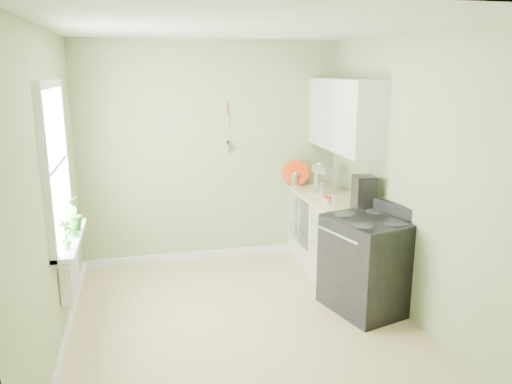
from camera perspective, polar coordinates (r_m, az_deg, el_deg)
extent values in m
cube|color=tan|center=(4.90, -1.51, -15.01)|extent=(3.20, 3.60, 0.02)
cube|color=white|center=(4.31, -1.75, 18.57)|extent=(3.20, 3.60, 0.02)
cube|color=#9DAD76|center=(6.16, -5.10, 4.41)|extent=(3.20, 0.02, 2.70)
cube|color=#9DAD76|center=(4.38, -22.70, -0.51)|extent=(0.02, 3.60, 2.70)
cube|color=#9DAD76|center=(4.98, 16.81, 1.62)|extent=(0.02, 3.60, 2.70)
cube|color=white|center=(5.96, 8.80, -5.12)|extent=(0.60, 1.60, 0.87)
cube|color=#DFC888|center=(5.82, 8.87, -0.89)|extent=(0.64, 1.60, 0.04)
cube|color=white|center=(5.80, 10.10, 8.65)|extent=(0.35, 1.40, 0.80)
cube|color=white|center=(4.63, -22.13, 2.81)|extent=(0.02, 1.00, 1.30)
cube|color=white|center=(4.56, -22.67, 11.30)|extent=(0.06, 1.14, 0.07)
cube|color=white|center=(4.79, -21.15, -5.24)|extent=(0.06, 1.14, 0.07)
cube|color=white|center=(4.63, -21.88, 2.82)|extent=(0.04, 1.00, 0.04)
cube|color=white|center=(4.78, -20.45, -5.04)|extent=(0.18, 1.14, 0.04)
cube|color=white|center=(4.85, -20.54, -8.93)|extent=(0.12, 0.50, 0.35)
cylinder|color=#DFC888|center=(6.10, -3.28, 9.36)|extent=(0.02, 0.02, 0.10)
cylinder|color=silver|center=(6.11, -3.26, 8.24)|extent=(0.01, 0.01, 0.16)
cylinder|color=silver|center=(6.15, -3.22, 5.09)|extent=(0.01, 0.14, 0.14)
cube|color=black|center=(5.13, 12.56, -8.22)|extent=(0.84, 0.92, 0.91)
cube|color=black|center=(4.97, 12.84, -3.16)|extent=(0.84, 0.92, 0.03)
cube|color=black|center=(5.09, 15.87, -2.14)|extent=(0.27, 0.76, 0.14)
cylinder|color=#B2B2B7|center=(4.87, 9.16, -4.79)|extent=(0.19, 0.61, 0.02)
cube|color=red|center=(5.02, 8.63, -6.41)|extent=(0.08, 0.22, 0.39)
cube|color=#B2B2B7|center=(6.05, 7.62, 0.26)|extent=(0.25, 0.31, 0.07)
cube|color=#B2B2B7|center=(6.13, 7.26, 1.67)|extent=(0.12, 0.10, 0.20)
cube|color=#B2B2B7|center=(6.01, 7.63, 2.57)|extent=(0.20, 0.30, 0.09)
sphere|color=#B2B2B7|center=(6.10, 7.30, 3.00)|extent=(0.11, 0.11, 0.11)
cylinder|color=silver|center=(5.98, 7.82, 0.65)|extent=(0.15, 0.15, 0.13)
cylinder|color=silver|center=(6.38, 4.47, 1.38)|extent=(0.11, 0.11, 0.14)
cone|color=silver|center=(6.36, 4.49, 2.19)|extent=(0.11, 0.11, 0.04)
cylinder|color=silver|center=(6.35, 3.81, 1.56)|extent=(0.10, 0.05, 0.08)
cube|color=black|center=(5.35, 12.25, -0.11)|extent=(0.23, 0.25, 0.37)
cylinder|color=black|center=(5.36, 11.88, -1.28)|extent=(0.12, 0.12, 0.13)
cylinder|color=red|center=(6.36, 4.58, 2.21)|extent=(0.33, 0.16, 0.33)
cylinder|color=beige|center=(5.53, 8.18, -1.02)|extent=(0.08, 0.08, 0.08)
cylinder|color=red|center=(5.52, 8.19, -0.59)|extent=(0.08, 0.08, 0.01)
imported|color=#256F22|center=(4.42, -20.97, -4.53)|extent=(0.15, 0.17, 0.26)
imported|color=#256F22|center=(4.76, -20.45, -3.15)|extent=(0.16, 0.18, 0.27)
imported|color=#256F22|center=(4.90, -20.27, -2.29)|extent=(0.22, 0.22, 0.33)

